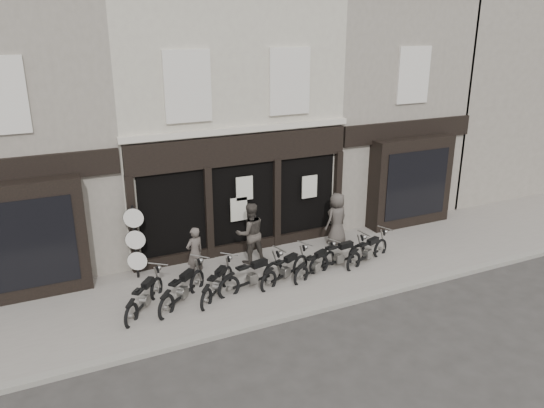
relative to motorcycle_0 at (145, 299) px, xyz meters
name	(u,v)px	position (x,y,z in m)	size (l,w,h in m)	color
ground_plane	(285,293)	(3.71, -0.60, -0.39)	(90.00, 90.00, 0.00)	#2D2B28
pavement	(271,278)	(3.71, 0.30, -0.33)	(30.00, 4.20, 0.12)	slate
kerb	(307,312)	(3.71, -1.85, -0.33)	(30.00, 0.25, 0.13)	gray
central_building	(209,114)	(3.71, 5.35, 3.69)	(7.30, 6.22, 8.34)	#BAB5A0
neighbour_left	(7,130)	(-2.64, 5.29, 3.65)	(5.60, 6.73, 8.34)	gray
neighbour_right	(362,104)	(10.06, 5.29, 3.65)	(5.60, 6.73, 8.34)	gray
filler_right	(508,92)	(18.21, 5.40, 3.71)	(11.00, 6.00, 8.20)	gray
motorcycle_0	(145,299)	(0.00, 0.00, 0.00)	(1.49, 1.74, 0.99)	black
motorcycle_1	(183,291)	(0.98, -0.06, 0.02)	(1.78, 1.65, 1.05)	black
motorcycle_2	(217,286)	(1.94, -0.08, -0.01)	(1.55, 1.60, 0.96)	black
motorcycle_3	(252,278)	(2.95, -0.13, 0.02)	(2.17, 0.78, 1.05)	black
motorcycle_4	(286,271)	(3.98, -0.11, 0.00)	(1.93, 1.08, 0.99)	black
motorcycle_5	(316,266)	(4.95, -0.15, -0.02)	(1.84, 1.03, 0.94)	black
motorcycle_6	(339,257)	(5.84, 0.00, 0.01)	(2.13, 0.58, 1.02)	black
motorcycle_7	(368,253)	(6.83, -0.08, 0.00)	(1.97, 0.98, 0.99)	black
man_left	(195,253)	(1.71, 1.12, 0.50)	(0.56, 0.37, 1.55)	#4C443F
man_centre	(250,233)	(3.56, 1.44, 0.67)	(0.92, 0.72, 1.89)	#3B3630
man_right	(337,219)	(6.68, 1.53, 0.60)	(0.86, 0.56, 1.75)	#423C37
advert_sign_post	(136,245)	(0.21, 1.83, 0.73)	(0.54, 0.36, 2.31)	black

